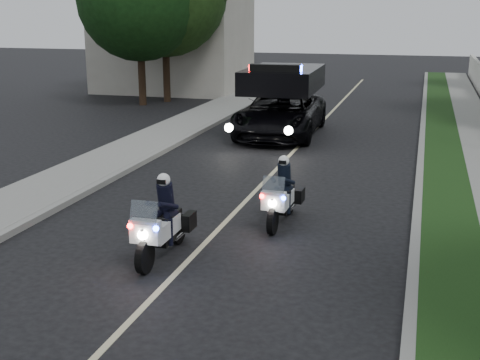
# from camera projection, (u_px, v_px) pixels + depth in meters

# --- Properties ---
(ground) EXTENTS (120.00, 120.00, 0.00)m
(ground) POSITION_uv_depth(u_px,v_px,m) (151.00, 300.00, 10.39)
(ground) COLOR black
(ground) RESTS_ON ground
(curb_right) EXTENTS (0.20, 60.00, 0.15)m
(curb_right) POSITION_uv_depth(u_px,v_px,m) (420.00, 169.00, 18.54)
(curb_right) COLOR gray
(curb_right) RESTS_ON ground
(grass_verge) EXTENTS (1.20, 60.00, 0.16)m
(grass_verge) POSITION_uv_depth(u_px,v_px,m) (445.00, 171.00, 18.35)
(grass_verge) COLOR #193814
(grass_verge) RESTS_ON ground
(curb_left) EXTENTS (0.20, 60.00, 0.15)m
(curb_left) POSITION_uv_depth(u_px,v_px,m) (160.00, 152.00, 20.75)
(curb_left) COLOR gray
(curb_left) RESTS_ON ground
(sidewalk_left) EXTENTS (2.00, 60.00, 0.16)m
(sidewalk_left) POSITION_uv_depth(u_px,v_px,m) (129.00, 150.00, 21.04)
(sidewalk_left) COLOR gray
(sidewalk_left) RESTS_ON ground
(building_far) EXTENTS (8.00, 6.00, 7.00)m
(building_far) POSITION_uv_depth(u_px,v_px,m) (173.00, 29.00, 36.28)
(building_far) COLOR #A8A396
(building_far) RESTS_ON ground
(lane_marking) EXTENTS (0.12, 50.00, 0.01)m
(lane_marking) POSITION_uv_depth(u_px,v_px,m) (283.00, 163.00, 19.66)
(lane_marking) COLOR #BFB78C
(lane_marking) RESTS_ON ground
(police_moto_left) EXTENTS (0.68, 1.92, 1.63)m
(police_moto_left) POSITION_uv_depth(u_px,v_px,m) (163.00, 257.00, 12.21)
(police_moto_left) COLOR silver
(police_moto_left) RESTS_ON ground
(police_moto_right) EXTENTS (0.68, 1.80, 1.52)m
(police_moto_right) POSITION_uv_depth(u_px,v_px,m) (281.00, 223.00, 14.13)
(police_moto_right) COLOR white
(police_moto_right) RESTS_ON ground
(police_suv) EXTENTS (2.97, 6.10, 2.93)m
(police_suv) POSITION_uv_depth(u_px,v_px,m) (280.00, 135.00, 23.98)
(police_suv) COLOR black
(police_suv) RESTS_ON ground
(bicycle) EXTENTS (0.70, 1.74, 0.89)m
(bicycle) POSITION_uv_depth(u_px,v_px,m) (278.00, 107.00, 30.84)
(bicycle) COLOR black
(bicycle) RESTS_ON ground
(cyclist) EXTENTS (0.69, 0.47, 1.85)m
(cyclist) POSITION_uv_depth(u_px,v_px,m) (278.00, 107.00, 30.84)
(cyclist) COLOR black
(cyclist) RESTS_ON ground
(tree_left_near) EXTENTS (7.98, 7.98, 10.42)m
(tree_left_near) POSITION_uv_depth(u_px,v_px,m) (167.00, 102.00, 32.70)
(tree_left_near) COLOR #204015
(tree_left_near) RESTS_ON ground
(tree_left_far) EXTENTS (7.47, 7.47, 9.88)m
(tree_left_far) POSITION_uv_depth(u_px,v_px,m) (143.00, 105.00, 31.54)
(tree_left_far) COLOR #113310
(tree_left_far) RESTS_ON ground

